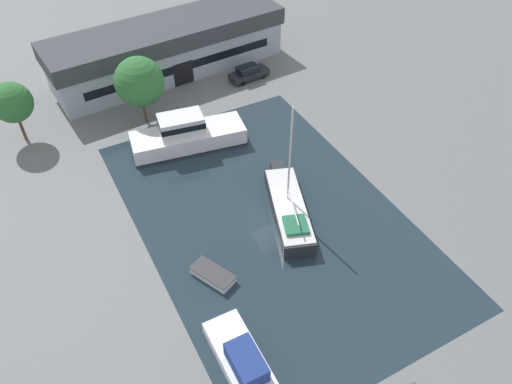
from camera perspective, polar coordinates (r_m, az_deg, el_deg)
The scene contains 10 objects.
ground_plane at distance 42.41m, azimuth 1.53°, elevation -2.95°, with size 440.00×440.00×0.00m, color slate.
water_canal at distance 42.41m, azimuth 1.53°, elevation -2.94°, with size 20.69×31.94×0.01m, color #1E2D38.
warehouse_building at distance 61.22m, azimuth -10.02°, elevation 15.90°, with size 28.28×9.66×5.83m.
quay_tree_near_building at distance 51.52m, azimuth -13.21°, elevation 12.18°, with size 4.93×4.93×7.31m.
quay_tree_by_water at distance 53.31m, azimuth -26.12°, elevation 9.16°, with size 3.91×3.91×6.31m.
parked_car at distance 59.69m, azimuth -0.85°, elevation 13.48°, with size 4.80×2.23×1.68m.
sailboat_moored at distance 42.28m, azimuth 3.72°, elevation -1.77°, with size 5.62×10.60×10.52m.
motor_cruiser at distance 49.32m, azimuth -7.92°, elevation 6.44°, with size 11.53×5.30×3.61m.
small_dinghy at distance 38.25m, azimuth -4.96°, elevation -9.39°, with size 2.90×3.79×0.64m.
cabin_boat at distance 33.70m, azimuth -1.35°, elevation -19.10°, with size 2.67×7.53×2.34m.
Camera 1 is at (-14.79, -25.17, 30.76)m, focal length 35.00 mm.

